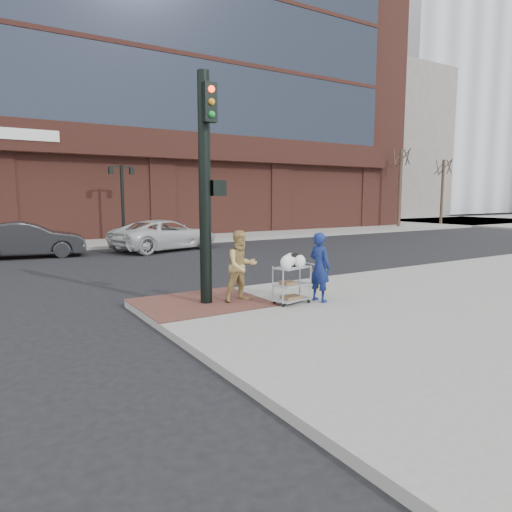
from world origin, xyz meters
TOP-DOWN VIEW (x-y plane):
  - ground at (0.00, 0.00)m, footprint 220.00×220.00m
  - sidewalk_far at (12.50, 32.00)m, footprint 65.00×36.00m
  - brick_curb_ramp at (-0.60, 0.90)m, footprint 2.80×2.40m
  - bank_building at (5.00, 31.00)m, footprint 42.00×26.00m
  - filler_block at (40.00, 38.00)m, footprint 14.00×20.00m
  - bare_tree_a at (24.00, 16.50)m, footprint 1.80×1.80m
  - bare_tree_b at (30.00, 17.00)m, footprint 1.80×1.80m
  - lamp_post at (2.00, 16.00)m, footprint 1.32×0.22m
  - traffic_signal_pole at (-0.48, 0.77)m, footprint 0.61×0.51m
  - woman_blue at (1.76, -0.40)m, footprint 0.45×0.62m
  - pedestrian_tan at (0.26, 0.54)m, footprint 0.79×0.62m
  - sedan_dark at (-2.92, 12.63)m, footprint 4.65×2.21m
  - minivan_white at (2.87, 12.16)m, footprint 5.63×3.72m
  - utility_cart at (1.09, -0.25)m, footprint 0.89×0.62m
  - fire_hydrant at (2.74, 0.75)m, footprint 0.41×0.29m

SIDE VIEW (x-z plane):
  - ground at x=0.00m, z-range 0.00..0.00m
  - sidewalk_far at x=12.50m, z-range 0.00..0.15m
  - brick_curb_ramp at x=-0.60m, z-range 0.15..0.16m
  - fire_hydrant at x=2.74m, z-range 0.16..1.03m
  - utility_cart at x=1.09m, z-range 0.10..1.21m
  - minivan_white at x=2.87m, z-range 0.00..1.44m
  - sedan_dark at x=-2.92m, z-range 0.00..1.47m
  - woman_blue at x=1.76m, z-range 0.15..1.72m
  - pedestrian_tan at x=0.26m, z-range 0.15..1.76m
  - lamp_post at x=2.00m, z-range 0.62..4.62m
  - traffic_signal_pole at x=-0.48m, z-range 0.33..5.33m
  - bare_tree_b at x=30.00m, z-range 2.44..9.14m
  - bare_tree_a at x=24.00m, z-range 2.67..9.87m
  - filler_block at x=40.00m, z-range 0.00..18.00m
  - bank_building at x=5.00m, z-range 0.15..28.15m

